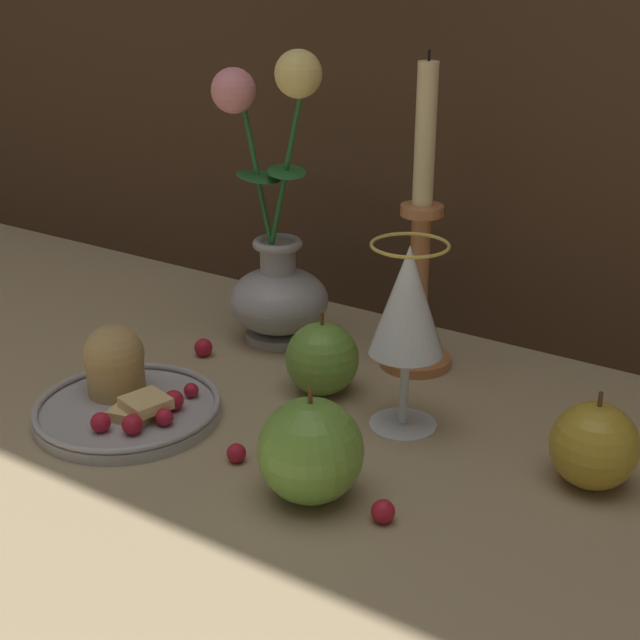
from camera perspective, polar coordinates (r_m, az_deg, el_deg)
name	(u,v)px	position (r m, az deg, el deg)	size (l,w,h in m)	color
ground_plane	(301,423)	(0.82, -1.25, -6.60)	(2.40, 2.40, 0.00)	#9E8966
vase	(277,263)	(0.96, -2.80, 3.68)	(0.13, 0.11, 0.31)	#A3A3A8
plate_with_pastries	(124,392)	(0.85, -12.44, -4.51)	(0.17, 0.17, 0.08)	#A3A3A8
wine_glass	(408,308)	(0.77, 5.62, 0.80)	(0.07, 0.07, 0.17)	silver
candlestick	(420,261)	(0.89, 6.39, 3.77)	(0.07, 0.07, 0.32)	#B77042
apple_beside_vase	(322,359)	(0.86, 0.13, -2.50)	(0.07, 0.07, 0.08)	#669938
apple_near_glass	(594,446)	(0.75, 17.13, -7.69)	(0.07, 0.07, 0.08)	#B2932D
apple_at_table_edge	(310,451)	(0.69, -0.61, -8.37)	(0.08, 0.08, 0.10)	#669938
berry_near_plate	(236,453)	(0.76, -5.37, -8.47)	(0.02, 0.02, 0.02)	#AD192D
berry_front_center	(383,511)	(0.69, 4.06, -12.12)	(0.02, 0.02, 0.02)	#AD192D
berry_by_glass_stem	(299,437)	(0.78, -1.32, -7.52)	(0.02, 0.02, 0.02)	#AD192D
berry_under_candlestick	(203,347)	(0.95, -7.48, -1.75)	(0.02, 0.02, 0.02)	#AD192D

